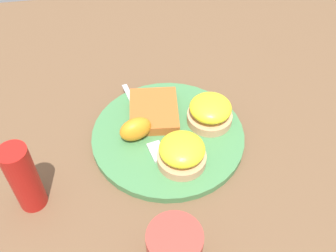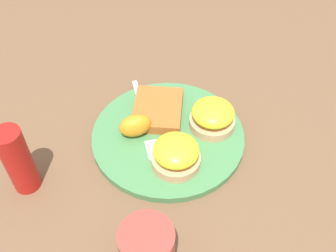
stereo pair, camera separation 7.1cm
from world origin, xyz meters
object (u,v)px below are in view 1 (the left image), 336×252
sandwich_benedict_right (210,112)px  hashbrown_patty (154,111)px  sandwich_benedict_left (182,153)px  orange_wedge (136,130)px  condiment_bottle (24,178)px  fork (144,125)px

sandwich_benedict_right → hashbrown_patty: 0.11m
sandwich_benedict_left → hashbrown_patty: 0.13m
orange_wedge → condiment_bottle: condiment_bottle is taller
orange_wedge → fork: 0.04m
sandwich_benedict_right → fork: size_ratio=0.41×
orange_wedge → fork: bearing=148.5°
hashbrown_patty → fork: size_ratio=0.53×
orange_wedge → sandwich_benedict_right: bearing=98.5°
sandwich_benedict_left → sandwich_benedict_right: size_ratio=1.00×
sandwich_benedict_left → fork: sandwich_benedict_left is taller
sandwich_benedict_left → orange_wedge: 0.10m
orange_wedge → condiment_bottle: bearing=-61.5°
sandwich_benedict_right → condiment_bottle: size_ratio=0.65×
sandwich_benedict_right → condiment_bottle: condiment_bottle is taller
fork → condiment_bottle: 0.24m
sandwich_benedict_left → fork: 0.11m
sandwich_benedict_right → orange_wedge: size_ratio=1.42×
fork → sandwich_benedict_left: bearing=29.9°
fork → condiment_bottle: (0.13, -0.20, 0.05)m
hashbrown_patty → orange_wedge: bearing=-36.1°
sandwich_benedict_left → sandwich_benedict_right: bearing=141.5°
sandwich_benedict_left → orange_wedge: size_ratio=1.42×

